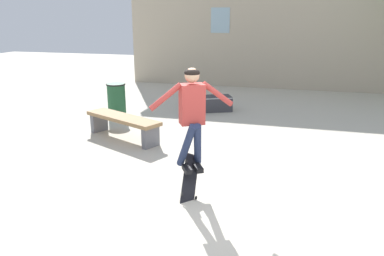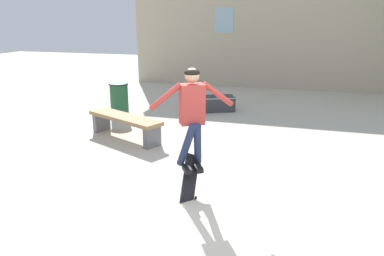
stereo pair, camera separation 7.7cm
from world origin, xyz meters
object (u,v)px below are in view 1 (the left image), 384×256
at_px(skate_ledge, 209,104).
at_px(trash_bin, 117,100).
at_px(park_bench, 123,122).
at_px(skater, 192,110).
at_px(skateboard_flipping, 190,180).

bearing_deg(skate_ledge, trash_bin, -171.40).
distance_m(skate_ledge, trash_bin, 2.60).
relative_size(park_bench, skater, 1.30).
height_order(skate_ledge, skateboard_flipping, skateboard_flipping).
xyz_separation_m(park_bench, skater, (2.17, -2.17, 0.93)).
xyz_separation_m(park_bench, trash_bin, (-0.91, 1.54, 0.11)).
bearing_deg(skateboard_flipping, trash_bin, -145.78).
xyz_separation_m(park_bench, skate_ledge, (1.24, 2.96, -0.17)).
distance_m(skater, skateboard_flipping, 1.06).
height_order(park_bench, trash_bin, trash_bin).
height_order(trash_bin, skateboard_flipping, trash_bin).
distance_m(skate_ledge, skateboard_flipping, 5.27).
height_order(skate_ledge, skater, skater).
height_order(park_bench, skater, skater).
bearing_deg(skater, park_bench, -165.87).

